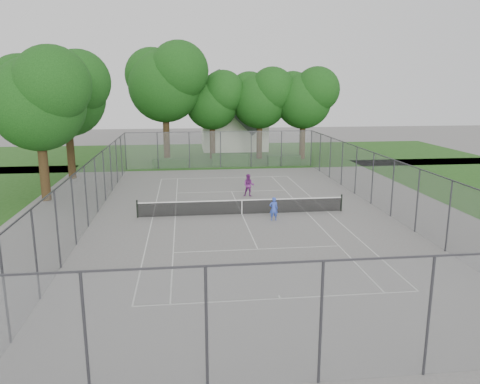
{
  "coord_description": "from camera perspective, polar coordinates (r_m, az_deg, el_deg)",
  "views": [
    {
      "loc": [
        -3.43,
        -27.86,
        7.86
      ],
      "look_at": [
        0.0,
        1.0,
        1.2
      ],
      "focal_mm": 35.0,
      "sensor_mm": 36.0,
      "label": 1
    }
  ],
  "objects": [
    {
      "name": "perimeter_fence",
      "position": [
        28.72,
        0.24,
        0.74
      ],
      "size": [
        18.08,
        34.08,
        3.52
      ],
      "color": "#38383D",
      "rests_on": "ground"
    },
    {
      "name": "woman_player",
      "position": [
        33.65,
        1.07,
        0.82
      ],
      "size": [
        0.91,
        0.77,
        1.63
      ],
      "primitive_type": "imported",
      "rotation": [
        0.0,
        0.0,
        -0.22
      ],
      "color": "#802B83",
      "rests_on": "ground"
    },
    {
      "name": "ground",
      "position": [
        29.15,
        0.23,
        -2.74
      ],
      "size": [
        120.0,
        120.0,
        0.0
      ],
      "primitive_type": "plane",
      "color": "slate",
      "rests_on": "ground"
    },
    {
      "name": "girl_player",
      "position": [
        27.78,
        4.12,
        -2.05
      ],
      "size": [
        0.52,
        0.34,
        1.41
      ],
      "primitive_type": "imported",
      "rotation": [
        0.0,
        0.0,
        3.14
      ],
      "color": "blue",
      "rests_on": "ground"
    },
    {
      "name": "tree_far_right",
      "position": [
        50.98,
        7.88,
        11.51
      ],
      "size": [
        6.8,
        6.21,
        9.78
      ],
      "color": "#322212",
      "rests_on": "ground"
    },
    {
      "name": "tree_far_midleft",
      "position": [
        50.85,
        -3.34,
        11.33
      ],
      "size": [
        6.56,
        5.99,
        9.43
      ],
      "color": "#322212",
      "rests_on": "ground"
    },
    {
      "name": "tree_side_back",
      "position": [
        42.2,
        -20.38,
        11.45
      ],
      "size": [
        7.45,
        6.81,
        10.72
      ],
      "color": "#322212",
      "rests_on": "ground"
    },
    {
      "name": "house",
      "position": [
        58.38,
        -0.76,
        9.01
      ],
      "size": [
        7.77,
        6.02,
        9.67
      ],
      "color": "silver",
      "rests_on": "ground"
    },
    {
      "name": "tree_side_front",
      "position": [
        34.41,
        -23.4,
        10.71
      ],
      "size": [
        7.25,
        6.62,
        10.42
      ],
      "color": "#322212",
      "rests_on": "ground"
    },
    {
      "name": "court_markings",
      "position": [
        29.15,
        0.23,
        -2.72
      ],
      "size": [
        11.03,
        23.83,
        0.01
      ],
      "color": "silver",
      "rests_on": "ground"
    },
    {
      "name": "tree_far_midright",
      "position": [
        50.83,
        2.53,
        11.59
      ],
      "size": [
        6.79,
        6.2,
        9.76
      ],
      "color": "#322212",
      "rests_on": "ground"
    },
    {
      "name": "grass_far",
      "position": [
        54.54,
        -3.11,
        4.61
      ],
      "size": [
        60.0,
        20.0,
        0.0
      ],
      "primitive_type": "cube",
      "color": "#204C15",
      "rests_on": "ground"
    },
    {
      "name": "hedge_mid",
      "position": [
        47.02,
        -1.2,
        3.99
      ],
      "size": [
        3.64,
        1.04,
        1.14
      ],
      "primitive_type": "cube",
      "color": "#1D4817",
      "rests_on": "ground"
    },
    {
      "name": "hedge_left",
      "position": [
        46.24,
        -8.52,
        3.52
      ],
      "size": [
        3.43,
        1.03,
        0.86
      ],
      "primitive_type": "cube",
      "color": "#1D4817",
      "rests_on": "ground"
    },
    {
      "name": "hedge_right",
      "position": [
        47.39,
        5.34,
        3.9
      ],
      "size": [
        3.25,
        1.19,
        0.98
      ],
      "primitive_type": "cube",
      "color": "#1D4817",
      "rests_on": "ground"
    },
    {
      "name": "tennis_net",
      "position": [
        29.02,
        0.23,
        -1.76
      ],
      "size": [
        12.87,
        0.1,
        1.1
      ],
      "color": "black",
      "rests_on": "ground"
    },
    {
      "name": "tree_far_left",
      "position": [
        49.27,
        -9.06,
        13.38
      ],
      "size": [
        8.5,
        7.76,
        12.21
      ],
      "color": "#322212",
      "rests_on": "ground"
    }
  ]
}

